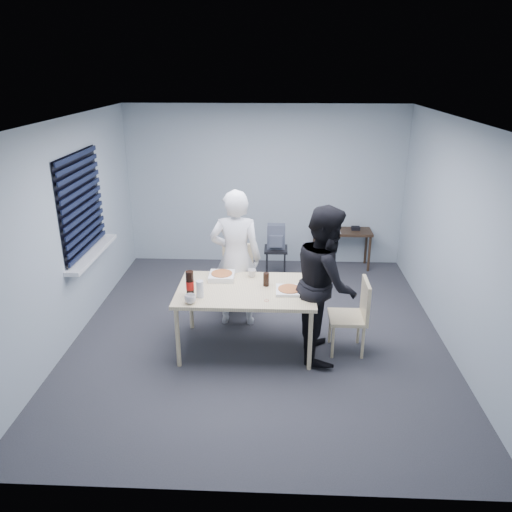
{
  "coord_description": "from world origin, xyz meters",
  "views": [
    {
      "loc": [
        0.21,
        -5.5,
        3.15
      ],
      "look_at": [
        -0.04,
        0.1,
        1.0
      ],
      "focal_mm": 35.0,
      "sensor_mm": 36.0,
      "label": 1
    }
  ],
  "objects_px": {
    "person_black": "(325,283)",
    "side_table": "(342,235)",
    "dining_table": "(246,293)",
    "soda_bottle": "(190,284)",
    "chair_far": "(237,272)",
    "person_white": "(236,259)",
    "stool": "(276,255)",
    "chair_right": "(355,311)",
    "mug_a": "(190,299)",
    "mug_b": "(252,273)",
    "backpack": "(276,237)"
  },
  "relations": [
    {
      "from": "stool",
      "to": "soda_bottle",
      "type": "height_order",
      "value": "soda_bottle"
    },
    {
      "from": "soda_bottle",
      "to": "person_black",
      "type": "bearing_deg",
      "value": 5.37
    },
    {
      "from": "person_black",
      "to": "backpack",
      "type": "xyz_separation_m",
      "value": [
        -0.56,
        2.15,
        -0.2
      ]
    },
    {
      "from": "side_table",
      "to": "person_white",
      "type": "bearing_deg",
      "value": -128.38
    },
    {
      "from": "stool",
      "to": "backpack",
      "type": "relative_size",
      "value": 1.29
    },
    {
      "from": "person_black",
      "to": "stool",
      "type": "relative_size",
      "value": 3.56
    },
    {
      "from": "chair_right",
      "to": "mug_b",
      "type": "relative_size",
      "value": 8.9
    },
    {
      "from": "backpack",
      "to": "soda_bottle",
      "type": "distance_m",
      "value": 2.48
    },
    {
      "from": "dining_table",
      "to": "chair_far",
      "type": "distance_m",
      "value": 1.1
    },
    {
      "from": "person_white",
      "to": "backpack",
      "type": "bearing_deg",
      "value": -108.8
    },
    {
      "from": "side_table",
      "to": "mug_b",
      "type": "distance_m",
      "value": 2.64
    },
    {
      "from": "person_white",
      "to": "stool",
      "type": "relative_size",
      "value": 3.56
    },
    {
      "from": "side_table",
      "to": "stool",
      "type": "height_order",
      "value": "side_table"
    },
    {
      "from": "chair_far",
      "to": "mug_b",
      "type": "bearing_deg",
      "value": -71.83
    },
    {
      "from": "person_white",
      "to": "backpack",
      "type": "distance_m",
      "value": 1.55
    },
    {
      "from": "person_black",
      "to": "mug_b",
      "type": "xyz_separation_m",
      "value": [
        -0.84,
        0.42,
        -0.08
      ]
    },
    {
      "from": "backpack",
      "to": "person_white",
      "type": "bearing_deg",
      "value": -119.2
    },
    {
      "from": "chair_far",
      "to": "mug_b",
      "type": "xyz_separation_m",
      "value": [
        0.24,
        -0.72,
        0.3
      ]
    },
    {
      "from": "soda_bottle",
      "to": "dining_table",
      "type": "bearing_deg",
      "value": 19.2
    },
    {
      "from": "stool",
      "to": "mug_a",
      "type": "relative_size",
      "value": 4.04
    },
    {
      "from": "dining_table",
      "to": "person_black",
      "type": "xyz_separation_m",
      "value": [
        0.89,
        -0.07,
        0.18
      ]
    },
    {
      "from": "person_black",
      "to": "soda_bottle",
      "type": "relative_size",
      "value": 6.12
    },
    {
      "from": "side_table",
      "to": "stool",
      "type": "distance_m",
      "value": 1.2
    },
    {
      "from": "person_white",
      "to": "chair_right",
      "type": "bearing_deg",
      "value": 155.5
    },
    {
      "from": "side_table",
      "to": "mug_a",
      "type": "height_order",
      "value": "mug_a"
    },
    {
      "from": "chair_right",
      "to": "side_table",
      "type": "distance_m",
      "value": 2.63
    },
    {
      "from": "chair_far",
      "to": "backpack",
      "type": "height_order",
      "value": "chair_far"
    },
    {
      "from": "dining_table",
      "to": "soda_bottle",
      "type": "distance_m",
      "value": 0.67
    },
    {
      "from": "backpack",
      "to": "mug_a",
      "type": "distance_m",
      "value": 2.64
    },
    {
      "from": "chair_far",
      "to": "person_black",
      "type": "xyz_separation_m",
      "value": [
        1.08,
        -1.14,
        0.37
      ]
    },
    {
      "from": "dining_table",
      "to": "person_white",
      "type": "distance_m",
      "value": 0.67
    },
    {
      "from": "mug_b",
      "to": "person_black",
      "type": "bearing_deg",
      "value": -26.36
    },
    {
      "from": "chair_right",
      "to": "person_white",
      "type": "relative_size",
      "value": 0.5
    },
    {
      "from": "backpack",
      "to": "side_table",
      "type": "bearing_deg",
      "value": 15.67
    },
    {
      "from": "person_black",
      "to": "mug_b",
      "type": "height_order",
      "value": "person_black"
    },
    {
      "from": "person_white",
      "to": "mug_b",
      "type": "bearing_deg",
      "value": 127.85
    },
    {
      "from": "side_table",
      "to": "mug_b",
      "type": "height_order",
      "value": "mug_b"
    },
    {
      "from": "person_white",
      "to": "person_black",
      "type": "xyz_separation_m",
      "value": [
        1.06,
        -0.7,
        0.0
      ]
    },
    {
      "from": "person_black",
      "to": "side_table",
      "type": "height_order",
      "value": "person_black"
    },
    {
      "from": "side_table",
      "to": "mug_a",
      "type": "relative_size",
      "value": 7.73
    },
    {
      "from": "person_white",
      "to": "soda_bottle",
      "type": "xyz_separation_m",
      "value": [
        -0.44,
        -0.84,
        0.02
      ]
    },
    {
      "from": "dining_table",
      "to": "person_white",
      "type": "xyz_separation_m",
      "value": [
        -0.17,
        0.63,
        0.18
      ]
    },
    {
      "from": "mug_a",
      "to": "soda_bottle",
      "type": "bearing_deg",
      "value": 99.36
    },
    {
      "from": "backpack",
      "to": "soda_bottle",
      "type": "bearing_deg",
      "value": -122.49
    },
    {
      "from": "chair_far",
      "to": "person_black",
      "type": "distance_m",
      "value": 1.61
    },
    {
      "from": "dining_table",
      "to": "mug_a",
      "type": "distance_m",
      "value": 0.7
    },
    {
      "from": "side_table",
      "to": "stool",
      "type": "bearing_deg",
      "value": -154.44
    },
    {
      "from": "person_white",
      "to": "backpack",
      "type": "xyz_separation_m",
      "value": [
        0.5,
        1.46,
        -0.2
      ]
    },
    {
      "from": "dining_table",
      "to": "chair_right",
      "type": "distance_m",
      "value": 1.27
    },
    {
      "from": "chair_far",
      "to": "dining_table",
      "type": "bearing_deg",
      "value": -80.18
    }
  ]
}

